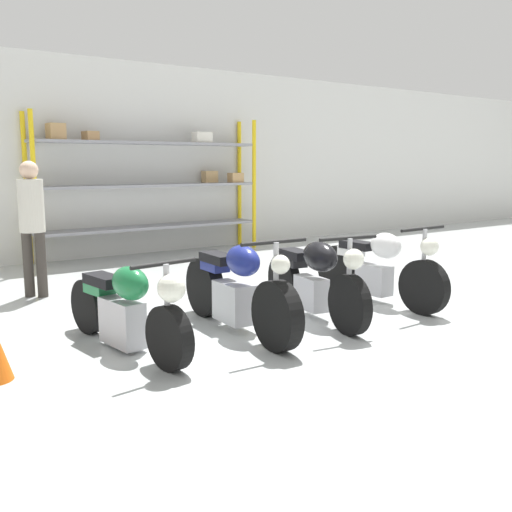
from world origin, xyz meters
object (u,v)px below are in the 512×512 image
(motorcycle_green, at_px, (126,308))
(person_browsing, at_px, (32,217))
(motorcycle_blue, at_px, (237,290))
(motorcycle_black, at_px, (315,278))
(shelving_rack, at_px, (152,180))
(motorcycle_white, at_px, (379,268))

(motorcycle_green, relative_size, person_browsing, 1.15)
(motorcycle_blue, height_order, motorcycle_black, motorcycle_blue)
(motorcycle_green, xyz_separation_m, motorcycle_blue, (1.18, -0.07, 0.03))
(person_browsing, bearing_deg, shelving_rack, 171.22)
(motorcycle_white, bearing_deg, motorcycle_green, -92.60)
(motorcycle_blue, distance_m, motorcycle_white, 2.12)
(shelving_rack, distance_m, person_browsing, 3.59)
(shelving_rack, distance_m, motorcycle_white, 5.24)
(motorcycle_black, bearing_deg, motorcycle_blue, -86.97)
(motorcycle_black, xyz_separation_m, person_browsing, (-2.30, 2.90, 0.58))
(motorcycle_black, bearing_deg, motorcycle_green, -85.76)
(motorcycle_green, height_order, motorcycle_white, motorcycle_white)
(person_browsing, bearing_deg, motorcycle_green, 44.01)
(motorcycle_blue, height_order, motorcycle_white, motorcycle_blue)
(motorcycle_blue, relative_size, person_browsing, 1.22)
(shelving_rack, relative_size, motorcycle_white, 2.14)
(motorcycle_green, bearing_deg, shelving_rack, 144.99)
(motorcycle_green, xyz_separation_m, person_browsing, (-0.15, 2.74, 0.64))
(motorcycle_white, relative_size, person_browsing, 1.17)
(motorcycle_green, height_order, motorcycle_blue, motorcycle_blue)
(motorcycle_blue, relative_size, motorcycle_white, 1.05)
(shelving_rack, relative_size, person_browsing, 2.49)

